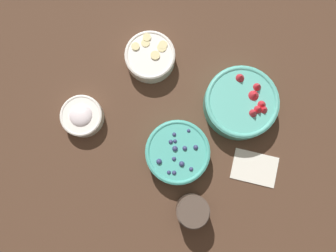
{
  "coord_description": "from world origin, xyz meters",
  "views": [
    {
      "loc": [
        0.07,
        -0.15,
        0.97
      ],
      "look_at": [
        -0.0,
        -0.04,
        0.04
      ],
      "focal_mm": 35.0,
      "sensor_mm": 36.0,
      "label": 1
    }
  ],
  "objects_px": {
    "bowl_cream": "(82,116)",
    "bowl_blueberries": "(177,152)",
    "bowl_strawberries": "(241,103)",
    "bowl_bananas": "(150,57)",
    "jar_chocolate": "(192,210)"
  },
  "relations": [
    {
      "from": "bowl_bananas",
      "to": "jar_chocolate",
      "type": "bearing_deg",
      "value": -41.02
    },
    {
      "from": "bowl_cream",
      "to": "bowl_blueberries",
      "type": "bearing_deg",
      "value": 12.98
    },
    {
      "from": "bowl_blueberries",
      "to": "jar_chocolate",
      "type": "relative_size",
      "value": 2.0
    },
    {
      "from": "bowl_blueberries",
      "to": "bowl_bananas",
      "type": "relative_size",
      "value": 1.22
    },
    {
      "from": "bowl_blueberries",
      "to": "bowl_bananas",
      "type": "xyz_separation_m",
      "value": [
        -0.23,
        0.19,
        -0.0
      ]
    },
    {
      "from": "bowl_strawberries",
      "to": "bowl_blueberries",
      "type": "bearing_deg",
      "value": -108.26
    },
    {
      "from": "bowl_bananas",
      "to": "bowl_cream",
      "type": "xyz_separation_m",
      "value": [
        -0.06,
        -0.26,
        -0.0
      ]
    },
    {
      "from": "bowl_cream",
      "to": "jar_chocolate",
      "type": "xyz_separation_m",
      "value": [
        0.41,
        -0.04,
        0.01
      ]
    },
    {
      "from": "bowl_bananas",
      "to": "bowl_cream",
      "type": "height_order",
      "value": "same"
    },
    {
      "from": "bowl_strawberries",
      "to": "bowl_blueberries",
      "type": "xyz_separation_m",
      "value": [
        -0.07,
        -0.22,
        -0.0
      ]
    },
    {
      "from": "bowl_strawberries",
      "to": "bowl_bananas",
      "type": "height_order",
      "value": "bowl_strawberries"
    },
    {
      "from": "bowl_blueberries",
      "to": "jar_chocolate",
      "type": "height_order",
      "value": "jar_chocolate"
    },
    {
      "from": "bowl_blueberries",
      "to": "bowl_strawberries",
      "type": "bearing_deg",
      "value": 71.74
    },
    {
      "from": "bowl_blueberries",
      "to": "jar_chocolate",
      "type": "distance_m",
      "value": 0.16
    },
    {
      "from": "bowl_strawberries",
      "to": "bowl_cream",
      "type": "xyz_separation_m",
      "value": [
        -0.36,
        -0.29,
        -0.01
      ]
    }
  ]
}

